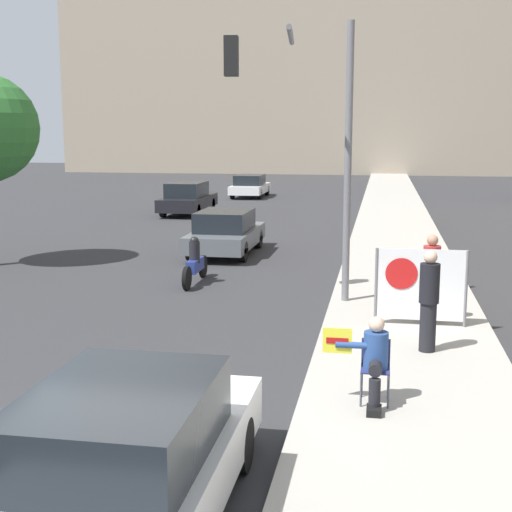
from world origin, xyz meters
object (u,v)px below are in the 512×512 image
Objects in this scene: jogger_on_sidewalk at (429,300)px; car_on_road_nearest at (226,232)px; seated_protester at (374,358)px; traffic_light_pole at (306,117)px; parked_car_curbside at (127,459)px; car_on_road_midblock at (188,198)px; motorcycle_on_road at (195,263)px; pedestrian_behind at (431,277)px; car_on_road_distant at (250,186)px; protest_banner at (420,285)px.

jogger_on_sidewalk is 0.40× the size of car_on_road_nearest.
seated_protester is 0.20× the size of traffic_light_pole.
jogger_on_sidewalk reaches higher than parked_car_curbside.
car_on_road_midblock is 2.09× the size of motorcycle_on_road.
seated_protester is at bearing -68.88° from car_on_road_nearest.
jogger_on_sidewalk is 11.60m from car_on_road_nearest.
car_on_road_nearest is 1.95× the size of motorcycle_on_road.
motorcycle_on_road is (0.20, -4.58, -0.18)m from car_on_road_nearest.
jogger_on_sidewalk is 6.82m from parked_car_curbside.
car_on_road_midblock is (-4.29, 10.90, 0.05)m from car_on_road_nearest.
parked_car_curbside is at bearing 110.29° from pedestrian_behind.
car_on_road_distant is at bearing 103.08° from traffic_light_pole.
seated_protester reaches higher than motorcycle_on_road.
pedestrian_behind is 21.50m from car_on_road_midblock.
pedestrian_behind is at bearing -61.58° from car_on_road_midblock.
car_on_road_midblock reaches higher than car_on_road_distant.
protest_banner is at bearing 67.82° from parked_car_curbside.
parked_car_curbside is at bearing -81.31° from car_on_road_distant.
seated_protester is 0.70× the size of pedestrian_behind.
protest_banner reaches higher than car_on_road_nearest.
traffic_light_pole is 10.09m from parked_car_curbside.
jogger_on_sidewalk is 5.30m from traffic_light_pole.
car_on_road_distant is (-8.72, 28.73, -0.28)m from protest_banner.
jogger_on_sidewalk is (0.88, 2.63, 0.23)m from seated_protester.
car_on_road_distant is at bearing 106.88° from protest_banner.
protest_banner is 21.68m from car_on_road_midblock.
protest_banner is at bearing -62.52° from car_on_road_midblock.
traffic_light_pole is at bearing 85.77° from parked_car_curbside.
pedestrian_behind is (1.05, 4.67, 0.23)m from seated_protester.
jogger_on_sidewalk is at bearing -64.33° from car_on_road_midblock.
parked_car_curbside is 1.98× the size of motorcycle_on_road.
jogger_on_sidewalk is 0.99× the size of protest_banner.
parked_car_curbside is at bearing -80.92° from car_on_road_nearest.
jogger_on_sidewalk is 0.40× the size of parked_car_curbside.
motorcycle_on_road is at bearing -87.56° from car_on_road_nearest.
car_on_road_nearest is at bearing -10.38° from pedestrian_behind.
seated_protester is at bearing 55.41° from parked_car_curbside.
car_on_road_nearest is at bearing -26.74° from jogger_on_sidewalk.
pedestrian_behind is at bearing -61.22° from jogger_on_sidewalk.
motorcycle_on_road is at bearing 101.68° from parked_car_curbside.
car_on_road_distant is at bearing -29.49° from pedestrian_behind.
pedestrian_behind is 0.41m from protest_banner.
seated_protester is 0.28× the size of parked_car_curbside.
jogger_on_sidewalk reaches higher than seated_protester.
parked_car_curbside reaches higher than car_on_road_distant.
car_on_road_nearest reaches higher than car_on_road_distant.
protest_banner is 0.79× the size of motorcycle_on_road.
pedestrian_behind is 0.99× the size of protest_banner.
car_on_road_nearest is at bearing -68.53° from car_on_road_midblock.
seated_protester is 4.79m from pedestrian_behind.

